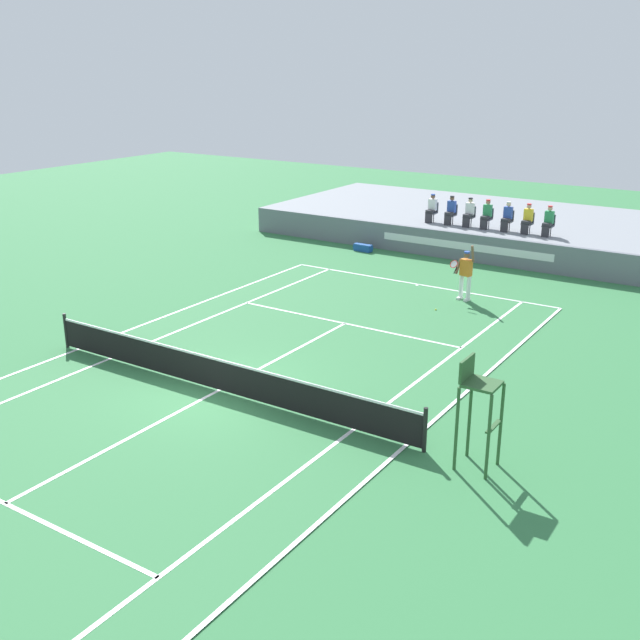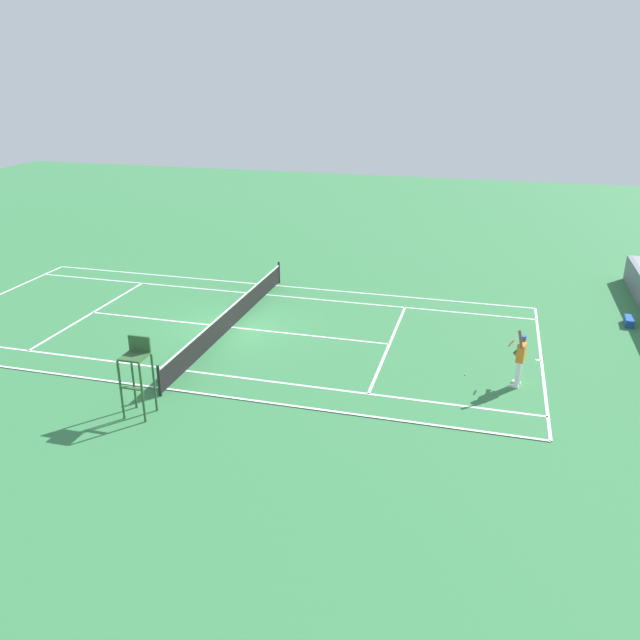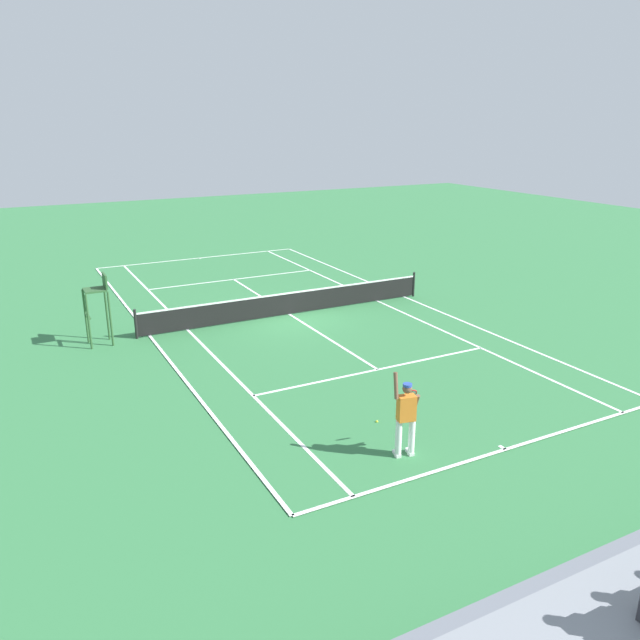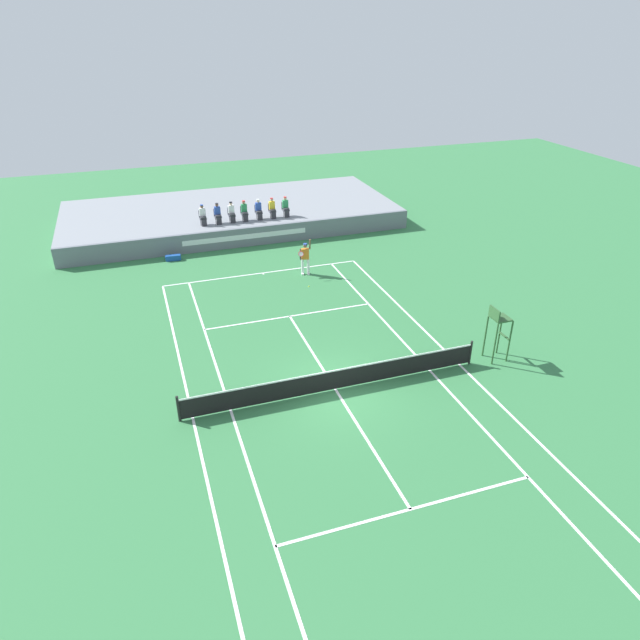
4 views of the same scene
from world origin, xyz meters
TOP-DOWN VIEW (x-y plane):
  - ground_plane at (0.00, 0.00)m, footprint 80.00×80.00m
  - court at (0.00, 0.00)m, footprint 11.08×23.88m
  - net at (0.00, 0.00)m, footprint 11.98×0.10m
  - tennis_player at (2.24, 11.01)m, footprint 0.83×0.61m
  - tennis_ball at (1.91, 9.33)m, footprint 0.07×0.07m
  - umpire_chair at (7.09, 0.00)m, footprint 0.77×0.77m
  - equipment_bag at (-4.56, 15.48)m, footprint 0.92×0.38m

SIDE VIEW (x-z plane):
  - ground_plane at x=0.00m, z-range 0.00..0.00m
  - court at x=0.00m, z-range 0.00..0.02m
  - tennis_ball at x=1.91m, z-range 0.00..0.07m
  - equipment_bag at x=-4.56m, z-range 0.00..0.32m
  - net at x=0.00m, z-range -0.01..1.06m
  - tennis_player at x=2.24m, z-range -0.05..2.04m
  - umpire_chair at x=7.09m, z-range 0.34..2.78m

